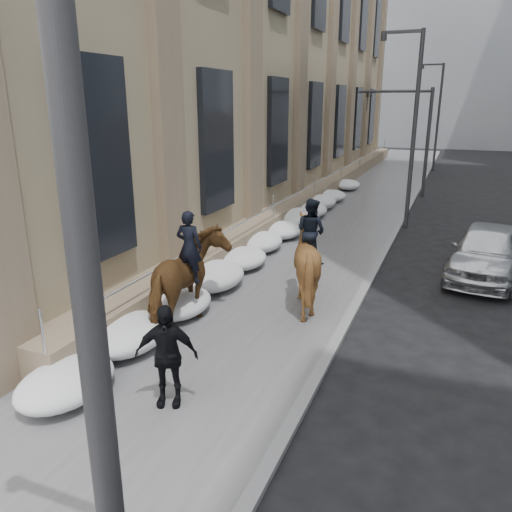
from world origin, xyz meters
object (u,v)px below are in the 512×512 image
at_px(mounted_horse_right, 306,259).
at_px(pedestrian, 166,355).
at_px(mounted_horse_left, 189,279).
at_px(car_silver, 487,251).

relative_size(mounted_horse_right, pedestrian, 1.49).
xyz_separation_m(mounted_horse_right, pedestrian, (-0.94, -5.33, -0.29)).
relative_size(mounted_horse_left, mounted_horse_right, 0.99).
bearing_deg(car_silver, mounted_horse_right, -126.86).
relative_size(pedestrian, car_silver, 0.39).
distance_m(mounted_horse_left, car_silver, 9.54).
xyz_separation_m(pedestrian, car_silver, (5.45, 9.79, -0.23)).
height_order(mounted_horse_left, car_silver, mounted_horse_left).
bearing_deg(car_silver, pedestrian, -110.59).
bearing_deg(car_silver, mounted_horse_left, -125.82).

